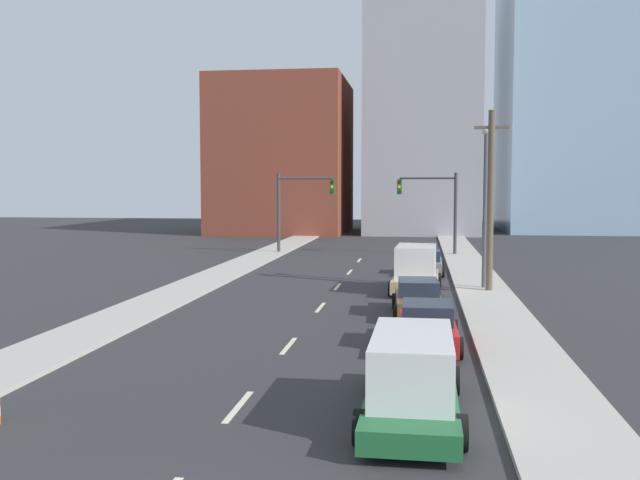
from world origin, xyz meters
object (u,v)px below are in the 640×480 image
sedan_red (427,327)px  sedan_gray (426,263)px  traffic_signal_left (295,201)px  street_lamp (485,195)px  box_truck_green (412,378)px  sedan_brown (418,299)px  box_truck_tan (416,270)px  utility_pole_right_mid (490,200)px  traffic_signal_right (438,202)px

sedan_red → sedan_gray: sedan_red is taller
sedan_gray → traffic_signal_left: bearing=131.6°
street_lamp → box_truck_green: (-3.25, -20.06, -3.72)m
sedan_red → street_lamp: bearing=77.1°
box_truck_green → sedan_brown: (0.09, 12.72, -0.28)m
box_truck_tan → sedan_gray: size_ratio=1.33×
traffic_signal_left → sedan_red: size_ratio=1.33×
sedan_brown → utility_pole_right_mid: bearing=59.7°
sedan_red → box_truck_tan: size_ratio=0.80×
sedan_red → box_truck_tan: box_truck_tan is taller
traffic_signal_right → box_truck_green: (-1.43, -37.43, -3.02)m
traffic_signal_left → box_truck_green: 38.66m
sedan_brown → sedan_gray: size_ratio=1.12×
traffic_signal_right → box_truck_tan: (-1.47, -18.36, -2.88)m
sedan_gray → traffic_signal_right: bearing=86.4°
box_truck_green → sedan_gray: box_truck_green is taller
traffic_signal_right → utility_pole_right_mid: (1.99, -18.28, 0.49)m
traffic_signal_right → street_lamp: 17.48m
utility_pole_right_mid → street_lamp: (-0.17, 0.91, 0.21)m
traffic_signal_right → sedan_brown: size_ratio=1.26×
box_truck_tan → street_lamp: bearing=19.0°
traffic_signal_right → box_truck_tan: size_ratio=1.07×
street_lamp → box_truck_tan: bearing=-163.2°
box_truck_green → box_truck_tan: size_ratio=1.06×
sedan_red → sedan_brown: sedan_red is taller
utility_pole_right_mid → street_lamp: size_ratio=1.08×
sedan_gray → sedan_brown: bearing=-90.7°
traffic_signal_left → sedan_gray: 15.28m
utility_pole_right_mid → traffic_signal_left: bearing=124.6°
sedan_brown → sedan_gray: bearing=85.3°
sedan_brown → box_truck_tan: (-0.13, 6.35, 0.41)m
street_lamp → sedan_brown: 8.93m
box_truck_tan → sedan_gray: bearing=87.9°
sedan_brown → street_lamp: bearing=63.8°
street_lamp → box_truck_tan: street_lamp is taller
traffic_signal_left → box_truck_green: size_ratio=1.01×
utility_pole_right_mid → sedan_brown: bearing=-117.3°
sedan_gray → sedan_red: bearing=-89.3°
street_lamp → traffic_signal_left: bearing=125.6°
box_truck_tan → traffic_signal_left: bearing=118.8°
traffic_signal_left → sedan_red: bearing=-72.5°
street_lamp → sedan_gray: bearing=114.4°
utility_pole_right_mid → traffic_signal_right: bearing=96.2°
box_truck_tan → sedan_brown: bearing=-86.6°
sedan_red → box_truck_tan: 12.02m
traffic_signal_right → utility_pole_right_mid: bearing=-83.8°
box_truck_green → sedan_red: 7.07m
traffic_signal_left → box_truck_tan: bearing=-63.5°
street_lamp → sedan_brown: bearing=-113.2°
sedan_gray → street_lamp: bearing=-64.6°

